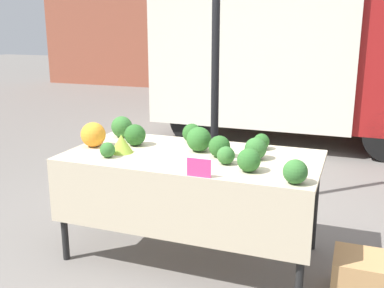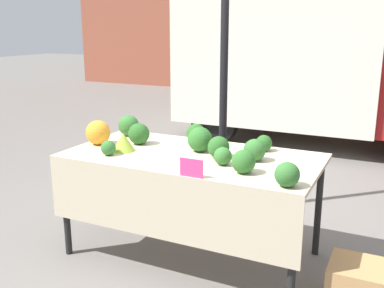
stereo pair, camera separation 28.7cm
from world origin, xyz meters
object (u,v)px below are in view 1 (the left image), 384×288
(parked_truck, at_px, (289,46))
(orange_cauliflower, at_px, (93,135))
(price_sign, at_px, (199,168))
(produce_crate, at_px, (373,279))

(parked_truck, xyz_separation_m, orange_cauliflower, (-0.87, -4.05, -0.52))
(orange_cauliflower, xyz_separation_m, price_sign, (1.01, -0.40, -0.04))
(orange_cauliflower, height_order, produce_crate, orange_cauliflower)
(orange_cauliflower, bearing_deg, produce_crate, -2.51)
(price_sign, xyz_separation_m, produce_crate, (1.08, 0.31, -0.72))
(orange_cauliflower, bearing_deg, parked_truck, 77.88)
(orange_cauliflower, height_order, price_sign, orange_cauliflower)
(price_sign, height_order, produce_crate, price_sign)
(parked_truck, relative_size, orange_cauliflower, 21.16)
(orange_cauliflower, relative_size, price_sign, 1.22)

